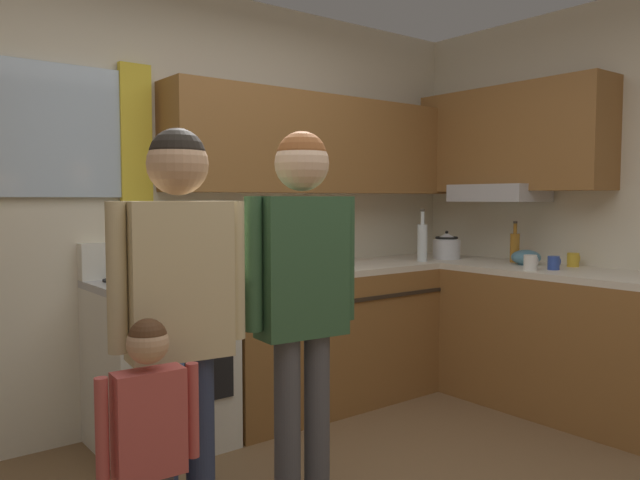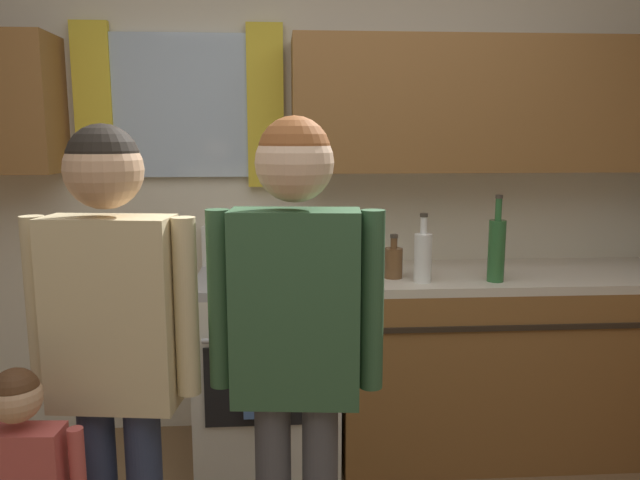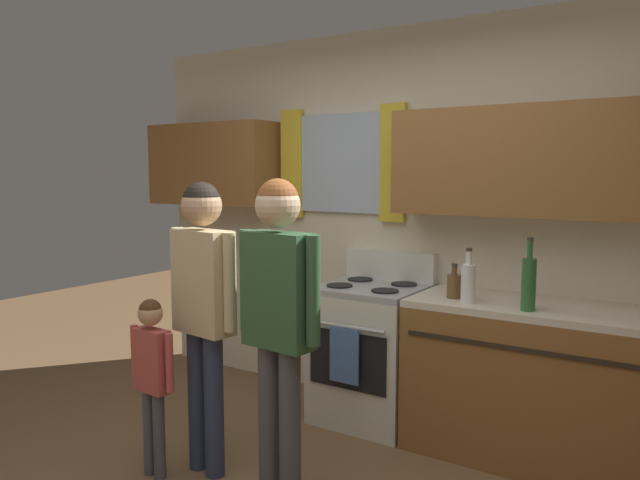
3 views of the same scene
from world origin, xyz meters
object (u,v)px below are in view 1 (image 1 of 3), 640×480
stove_oven (160,360)px  stovetop_kettle (447,246)px  bottle_milk_white (285,254)px  bottle_squat_brown (260,261)px  bottle_wine_green (331,246)px  small_child (149,434)px  adult_in_plaid (302,281)px  mixing_bowl (526,258)px  bottle_oil_amber (515,247)px  mug_mustard_yellow (573,260)px  adult_holding_child (179,297)px  mug_ceramic_white (531,262)px  mug_cobalt_blue (554,263)px  bottle_tall_clear (422,241)px

stove_oven → stovetop_kettle: size_ratio=4.02×
bottle_milk_white → bottle_squat_brown: 0.15m
bottle_wine_green → small_child: size_ratio=0.40×
stove_oven → adult_in_plaid: (0.11, -1.16, 0.54)m
stove_oven → adult_in_plaid: 1.28m
stove_oven → mixing_bowl: size_ratio=5.72×
bottle_wine_green → mixing_bowl: bearing=-24.3°
bottle_squat_brown → stovetop_kettle: 1.59m
adult_in_plaid → bottle_milk_white: bearing=58.5°
bottle_milk_white → bottle_oil_amber: bearing=-14.3°
stove_oven → bottle_wine_green: 1.21m
bottle_wine_green → mug_mustard_yellow: bearing=-30.6°
stove_oven → bottle_squat_brown: 0.78m
bottle_wine_green → mixing_bowl: 1.35m
bottle_wine_green → bottle_squat_brown: 0.47m
stovetop_kettle → stove_oven: bearing=176.3°
stove_oven → mug_mustard_yellow: size_ratio=9.15×
adult_holding_child → small_child: adult_holding_child is taller
bottle_squat_brown → adult_holding_child: (-1.00, -1.04, 0.02)m
bottle_wine_green → stove_oven: bearing=169.7°
stove_oven → mug_ceramic_white: size_ratio=8.76×
mug_cobalt_blue → bottle_tall_clear: bearing=106.8°
bottle_wine_green → adult_holding_child: 1.73m
bottle_squat_brown → adult_in_plaid: (-0.48, -1.07, 0.03)m
adult_in_plaid → mug_ceramic_white: bearing=6.4°
bottle_wine_green → stovetop_kettle: size_ratio=1.44×
bottle_tall_clear → mug_cobalt_blue: size_ratio=3.20×
stove_oven → bottle_milk_white: size_ratio=3.51×
bottle_milk_white → mixing_bowl: bottle_milk_white is taller
bottle_tall_clear → mug_cobalt_blue: bearing=-73.2°
mug_cobalt_blue → mixing_bowl: bearing=67.5°
stove_oven → small_child: (-0.61, -1.32, 0.14)m
stovetop_kettle → mug_mustard_yellow: bearing=-74.6°
adult_in_plaid → adult_holding_child: bearing=177.3°
bottle_oil_amber → mixing_bowl: bottle_oil_amber is taller
bottle_tall_clear → bottle_oil_amber: bottle_tall_clear is taller
bottle_wine_green → adult_holding_child: bearing=-147.0°
stove_oven → mug_ceramic_white: stove_oven is taller
small_child → stovetop_kettle: bearing=23.0°
small_child → stove_oven: bearing=65.2°
bottle_wine_green → adult_holding_child: size_ratio=0.25×
bottle_tall_clear → mug_ceramic_white: 0.80m
mug_cobalt_blue → adult_in_plaid: size_ratio=0.07×
bottle_wine_green → adult_in_plaid: 1.35m
stove_oven → bottle_wine_green: bottle_wine_green is taller
bottle_tall_clear → mug_ceramic_white: (0.12, -0.79, -0.09)m
mug_mustard_yellow → adult_in_plaid: size_ratio=0.07×
bottle_milk_white → mug_cobalt_blue: (1.45, -0.84, -0.08)m
bottle_squat_brown → mug_ceramic_white: 1.66m
bottle_oil_amber → mixing_bowl: 0.18m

